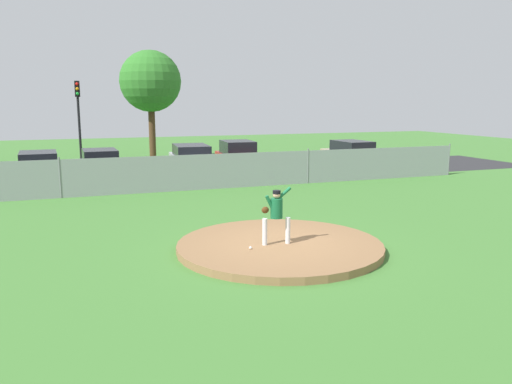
% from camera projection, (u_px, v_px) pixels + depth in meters
% --- Properties ---
extents(ground_plane, '(80.00, 80.00, 0.00)m').
position_uv_depth(ground_plane, '(219.00, 207.00, 19.26)').
color(ground_plane, '#427A33').
extents(asphalt_strip, '(44.00, 7.00, 0.01)m').
position_uv_depth(asphalt_strip, '(176.00, 176.00, 27.12)').
color(asphalt_strip, '#2B2B2D').
rests_on(asphalt_strip, ground_plane).
extents(pitchers_mound, '(5.55, 5.55, 0.20)m').
position_uv_depth(pitchers_mound, '(280.00, 246.00, 13.69)').
color(pitchers_mound, olive).
rests_on(pitchers_mound, ground_plane).
extents(pitcher_youth, '(0.81, 0.32, 1.55)m').
position_uv_depth(pitcher_youth, '(276.00, 211.00, 13.36)').
color(pitcher_youth, silver).
rests_on(pitcher_youth, pitchers_mound).
extents(baseball, '(0.07, 0.07, 0.07)m').
position_uv_depth(baseball, '(250.00, 248.00, 13.05)').
color(baseball, white).
rests_on(baseball, pitchers_mound).
extents(chainlink_fence, '(28.37, 0.07, 1.71)m').
position_uv_depth(chainlink_fence, '(194.00, 172.00, 22.81)').
color(chainlink_fence, gray).
rests_on(chainlink_fence, ground_plane).
extents(parked_car_silver, '(2.20, 4.92, 1.69)m').
position_uv_depth(parked_car_silver, '(191.00, 161.00, 27.10)').
color(parked_car_silver, '#B7BABF').
rests_on(parked_car_silver, ground_plane).
extents(parked_car_champagne, '(1.95, 4.59, 1.67)m').
position_uv_depth(parked_car_champagne, '(352.00, 155.00, 30.14)').
color(parked_car_champagne, tan).
rests_on(parked_car_champagne, ground_plane).
extents(parked_car_slate, '(2.05, 4.56, 1.56)m').
position_uv_depth(parked_car_slate, '(39.00, 168.00, 24.63)').
color(parked_car_slate, slate).
rests_on(parked_car_slate, ground_plane).
extents(parked_car_red, '(2.02, 4.14, 1.82)m').
position_uv_depth(parked_car_red, '(238.00, 158.00, 28.18)').
color(parked_car_red, '#A81919').
rests_on(parked_car_red, ground_plane).
extents(parked_car_charcoal, '(1.90, 4.15, 1.61)m').
position_uv_depth(parked_car_charcoal, '(100.00, 166.00, 25.29)').
color(parked_car_charcoal, '#232328').
rests_on(parked_car_charcoal, ground_plane).
extents(traffic_cone_orange, '(0.40, 0.40, 0.55)m').
position_uv_depth(traffic_cone_orange, '(284.00, 164.00, 30.47)').
color(traffic_cone_orange, orange).
rests_on(traffic_cone_orange, asphalt_strip).
extents(traffic_light_near, '(0.28, 0.46, 5.12)m').
position_uv_depth(traffic_light_near, '(78.00, 110.00, 29.04)').
color(traffic_light_near, black).
rests_on(traffic_light_near, ground_plane).
extents(tree_tall_centre, '(4.04, 4.04, 7.31)m').
position_uv_depth(tree_tall_centre, '(150.00, 82.00, 33.43)').
color(tree_tall_centre, '#4C331E').
rests_on(tree_tall_centre, ground_plane).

